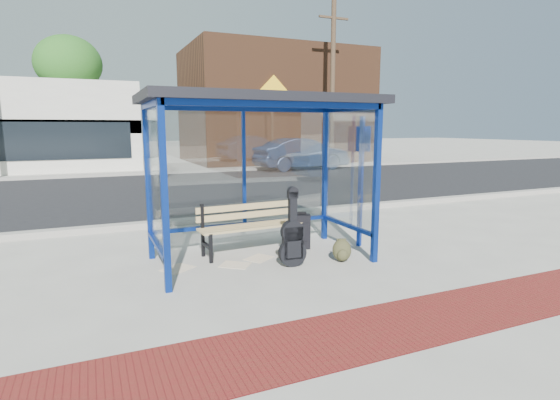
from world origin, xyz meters
name	(u,v)px	position (x,y,z in m)	size (l,w,h in m)	color
ground	(261,260)	(0.00, 0.00, 0.00)	(120.00, 120.00, 0.00)	#B2ADA0
brick_paver_strip	(359,333)	(0.00, -2.60, 0.01)	(60.00, 1.00, 0.01)	maroon
curb_near	(212,219)	(0.00, 2.90, 0.06)	(60.00, 0.25, 0.12)	gray
street_asphalt	(170,190)	(0.00, 8.00, 0.00)	(60.00, 10.00, 0.00)	black
curb_far	(149,173)	(0.00, 13.10, 0.06)	(60.00, 0.25, 0.12)	gray
far_sidewalk	(144,171)	(0.00, 15.00, 0.00)	(60.00, 4.00, 0.01)	#B2ADA0
bus_shelter	(259,120)	(0.00, 0.07, 2.07)	(3.30, 1.80, 2.42)	navy
storefront_brown	(274,106)	(8.00, 18.49, 3.20)	(10.00, 7.08, 6.40)	#59331E
tree_mid	(68,64)	(-3.00, 22.00, 5.45)	(3.60, 3.60, 7.03)	#4C3826
tree_right	(314,77)	(12.50, 22.00, 5.45)	(3.60, 3.60, 7.03)	#4C3826
utility_pole_east	(332,84)	(9.00, 13.40, 4.11)	(1.60, 0.24, 8.00)	#4C3826
bench	(252,223)	(0.03, 0.46, 0.47)	(1.77, 0.54, 0.83)	black
guitar_bag	(292,239)	(0.30, -0.45, 0.40)	(0.40, 0.14, 1.09)	black
suitcase	(299,231)	(0.82, 0.37, 0.28)	(0.41, 0.34, 0.61)	black
backpack	(342,251)	(1.08, -0.54, 0.16)	(0.34, 0.33, 0.34)	#32311C
sign_post	(361,175)	(1.81, 0.10, 1.21)	(0.14, 0.25, 2.15)	navy
newspaper_a	(235,265)	(-0.44, -0.08, 0.00)	(0.41, 0.32, 0.01)	white
newspaper_b	(178,269)	(-1.23, 0.08, 0.00)	(0.41, 0.33, 0.01)	white
newspaper_c	(259,258)	(-0.01, 0.08, 0.00)	(0.40, 0.32, 0.01)	white
parked_car	(302,154)	(6.92, 12.58, 0.74)	(1.56, 4.47, 1.47)	#182644
fire_hydrant	(342,157)	(9.95, 13.85, 0.45)	(0.38, 0.25, 0.83)	#AD0C17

